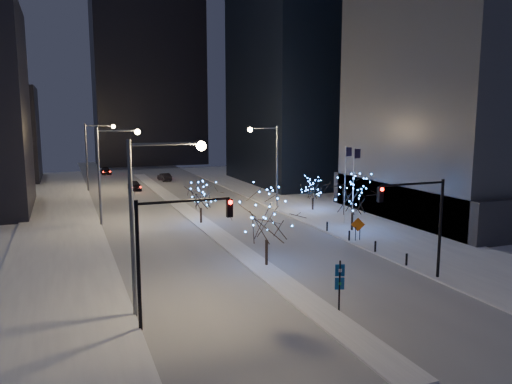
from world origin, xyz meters
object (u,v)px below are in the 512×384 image
street_lamp_w_far (94,148)px  car_mid (164,177)px  traffic_signal_east (423,213)px  car_far (106,171)px  car_near (135,185)px  street_lamp_east (270,155)px  construction_sign (358,227)px  street_lamp_w_near (151,202)px  holiday_tree_median_far (201,196)px  holiday_tree_median_near (267,216)px  holiday_tree_plaza_near (353,197)px  street_lamp_w_mid (109,162)px  traffic_signal_west (168,240)px  wayfinding_sign (340,281)px  holiday_tree_plaza_far (313,189)px

street_lamp_w_far → car_mid: (11.84, 7.76, -5.84)m
street_lamp_w_far → traffic_signal_east: bearing=-70.7°
car_far → car_near: bearing=-84.8°
street_lamp_east → construction_sign: size_ratio=4.80×
street_lamp_w_near → car_near: (5.54, 48.76, -5.79)m
car_far → holiday_tree_median_far: size_ratio=1.02×
street_lamp_east → holiday_tree_median_near: (-9.58, -22.06, -2.55)m
holiday_tree_plaza_near → construction_sign: (-1.74, -3.71, -2.05)m
traffic_signal_east → construction_sign: size_ratio=3.36×
car_near → holiday_tree_median_far: holiday_tree_median_far is taller
street_lamp_w_mid → traffic_signal_east: size_ratio=1.43×
car_far → construction_sign: 63.84m
street_lamp_east → construction_sign: (0.84, -18.24, -5.05)m
car_near → holiday_tree_plaza_near: (16.05, -35.30, 2.74)m
car_mid → street_lamp_w_near: bearing=71.2°
holiday_tree_plaza_near → traffic_signal_east: bearing=-104.4°
street_lamp_w_far → traffic_signal_west: size_ratio=1.43×
car_mid → car_far: (-8.63, 13.63, -0.03)m
street_lamp_w_near → wayfinding_sign: bearing=-19.9°
wayfinding_sign → street_lamp_w_near: bearing=179.3°
car_mid → street_lamp_east: bearing=96.4°
traffic_signal_west → holiday_tree_median_near: traffic_signal_west is taller
street_lamp_w_near → car_near: 49.42m
car_near → holiday_tree_median_near: 43.11m
holiday_tree_median_far → holiday_tree_plaza_far: (14.25, 2.19, -0.27)m
traffic_signal_east → holiday_tree_median_near: traffic_signal_east is taller
street_lamp_w_near → street_lamp_w_far: (0.00, 50.00, 0.00)m
street_lamp_w_near → street_lamp_w_mid: size_ratio=1.00×
car_near → construction_sign: bearing=-71.2°
street_lamp_east → holiday_tree_median_far: size_ratio=2.34×
car_mid → holiday_tree_plaza_far: bearing=101.2°
holiday_tree_median_far → construction_sign: holiday_tree_median_far is taller
car_near → holiday_tree_plaza_far: bearing=-55.8°
holiday_tree_median_near → construction_sign: 11.37m
street_lamp_east → car_mid: street_lamp_east is taller
street_lamp_w_near → car_mid: (11.84, 57.76, -5.84)m
street_lamp_w_mid → holiday_tree_median_far: street_lamp_w_mid is taller
street_lamp_east → wayfinding_sign: 33.20m
street_lamp_w_far → holiday_tree_median_far: 29.45m
car_near → construction_sign: (14.32, -39.00, 0.70)m
car_far → car_mid: bearing=-58.3°
street_lamp_w_far → holiday_tree_plaza_far: size_ratio=2.56×
street_lamp_w_mid → car_far: (3.21, 46.39, -5.87)m
street_lamp_w_mid → car_near: size_ratio=2.41×
street_lamp_east → street_lamp_w_mid: bearing=-171.0°
street_lamp_w_near → wayfinding_sign: (10.01, -3.63, -4.62)m
traffic_signal_east → street_lamp_w_far: bearing=109.3°
street_lamp_w_mid → holiday_tree_plaza_far: street_lamp_w_mid is taller
car_mid → holiday_tree_median_far: (-3.11, -35.66, 2.27)m
holiday_tree_plaza_near → holiday_tree_plaza_far: holiday_tree_plaza_near is taller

